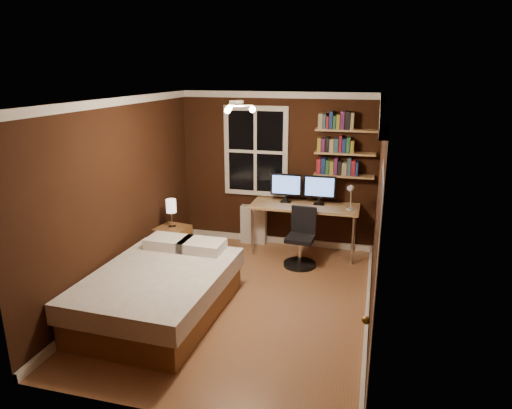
% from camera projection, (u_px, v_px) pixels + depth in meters
% --- Properties ---
extents(floor, '(4.20, 4.20, 0.00)m').
position_uv_depth(floor, '(241.00, 299.00, 5.83)').
color(floor, brown).
rests_on(floor, ground).
extents(wall_back, '(3.20, 0.04, 2.50)m').
position_uv_depth(wall_back, '(277.00, 170.00, 7.42)').
color(wall_back, black).
rests_on(wall_back, ground).
extents(wall_left, '(0.04, 4.20, 2.50)m').
position_uv_depth(wall_left, '(121.00, 197.00, 5.87)').
color(wall_left, black).
rests_on(wall_left, ground).
extents(wall_right, '(0.04, 4.20, 2.50)m').
position_uv_depth(wall_right, '(377.00, 217.00, 5.08)').
color(wall_right, black).
rests_on(wall_right, ground).
extents(ceiling, '(3.20, 4.20, 0.02)m').
position_uv_depth(ceiling, '(239.00, 100.00, 5.12)').
color(ceiling, white).
rests_on(ceiling, wall_back).
extents(window, '(1.06, 0.06, 1.46)m').
position_uv_depth(window, '(256.00, 151.00, 7.39)').
color(window, silver).
rests_on(window, wall_back).
extents(door, '(0.03, 0.82, 2.05)m').
position_uv_depth(door, '(372.00, 299.00, 3.71)').
color(door, black).
rests_on(door, ground).
extents(door_knob, '(0.06, 0.06, 0.06)m').
position_uv_depth(door_knob, '(366.00, 320.00, 3.45)').
color(door_knob, '#B3923C').
rests_on(door_knob, door).
extents(ceiling_fixture, '(0.44, 0.44, 0.18)m').
position_uv_depth(ceiling_fixture, '(236.00, 109.00, 5.06)').
color(ceiling_fixture, beige).
rests_on(ceiling_fixture, ceiling).
extents(bookshelf_lower, '(0.92, 0.22, 0.03)m').
position_uv_depth(bookshelf_lower, '(344.00, 176.00, 7.05)').
color(bookshelf_lower, tan).
rests_on(bookshelf_lower, wall_back).
extents(books_row_lower, '(0.60, 0.16, 0.23)m').
position_uv_depth(books_row_lower, '(344.00, 167.00, 7.01)').
color(books_row_lower, maroon).
rests_on(books_row_lower, bookshelf_lower).
extents(bookshelf_middle, '(0.92, 0.22, 0.03)m').
position_uv_depth(bookshelf_middle, '(345.00, 153.00, 6.95)').
color(bookshelf_middle, tan).
rests_on(bookshelf_middle, wall_back).
extents(books_row_middle, '(0.54, 0.16, 0.23)m').
position_uv_depth(books_row_middle, '(345.00, 145.00, 6.91)').
color(books_row_middle, navy).
rests_on(books_row_middle, bookshelf_middle).
extents(bookshelf_upper, '(0.92, 0.22, 0.03)m').
position_uv_depth(bookshelf_upper, '(346.00, 130.00, 6.85)').
color(bookshelf_upper, tan).
rests_on(bookshelf_upper, wall_back).
extents(books_row_upper, '(0.54, 0.16, 0.23)m').
position_uv_depth(books_row_upper, '(347.00, 121.00, 6.81)').
color(books_row_upper, '#275B37').
rests_on(books_row_upper, bookshelf_upper).
extents(bed, '(1.52, 2.06, 0.69)m').
position_uv_depth(bed, '(160.00, 291.00, 5.42)').
color(bed, brown).
rests_on(bed, ground).
extents(nightstand, '(0.50, 0.50, 0.55)m').
position_uv_depth(nightstand, '(173.00, 244.00, 6.94)').
color(nightstand, brown).
rests_on(nightstand, ground).
extents(bedside_lamp, '(0.15, 0.15, 0.44)m').
position_uv_depth(bedside_lamp, '(172.00, 213.00, 6.80)').
color(bedside_lamp, white).
rests_on(bedside_lamp, nightstand).
extents(radiator, '(0.43, 0.15, 0.64)m').
position_uv_depth(radiator, '(254.00, 224.00, 7.67)').
color(radiator, silver).
rests_on(radiator, ground).
extents(desk, '(1.67, 0.63, 0.80)m').
position_uv_depth(desk, '(305.00, 209.00, 7.13)').
color(desk, tan).
rests_on(desk, ground).
extents(monitor_left, '(0.50, 0.12, 0.46)m').
position_uv_depth(monitor_left, '(286.00, 188.00, 7.20)').
color(monitor_left, black).
rests_on(monitor_left, desk).
extents(monitor_right, '(0.50, 0.12, 0.46)m').
position_uv_depth(monitor_right, '(319.00, 190.00, 7.07)').
color(monitor_right, black).
rests_on(monitor_right, desk).
extents(desk_lamp, '(0.14, 0.32, 0.44)m').
position_uv_depth(desk_lamp, '(351.00, 197.00, 6.74)').
color(desk_lamp, silver).
rests_on(desk_lamp, desk).
extents(office_chair, '(0.48, 0.48, 0.88)m').
position_uv_depth(office_chair, '(301.00, 245.00, 6.78)').
color(office_chair, black).
rests_on(office_chair, ground).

